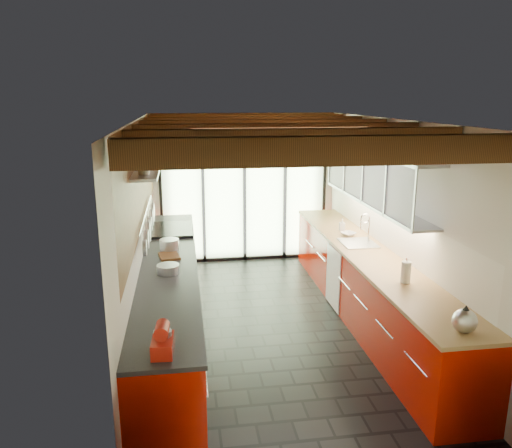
{
  "coord_description": "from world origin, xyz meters",
  "views": [
    {
      "loc": [
        -1.07,
        -5.86,
        2.87
      ],
      "look_at": [
        -0.14,
        0.4,
        1.25
      ],
      "focal_mm": 35.0,
      "sensor_mm": 36.0,
      "label": 1
    }
  ],
  "objects_px": {
    "stand_mixer": "(163,340)",
    "kettle": "(465,319)",
    "paper_towel": "(406,272)",
    "soap_bottle": "(342,225)",
    "bowl": "(348,234)"
  },
  "relations": [
    {
      "from": "kettle",
      "to": "bowl",
      "type": "xyz_separation_m",
      "value": [
        -0.0,
        3.05,
        -0.08
      ]
    },
    {
      "from": "soap_bottle",
      "to": "stand_mixer",
      "type": "bearing_deg",
      "value": -127.27
    },
    {
      "from": "paper_towel",
      "to": "soap_bottle",
      "type": "relative_size",
      "value": 1.59
    },
    {
      "from": "stand_mixer",
      "to": "kettle",
      "type": "relative_size",
      "value": 1.04
    },
    {
      "from": "kettle",
      "to": "bowl",
      "type": "distance_m",
      "value": 3.05
    },
    {
      "from": "stand_mixer",
      "to": "paper_towel",
      "type": "bearing_deg",
      "value": 24.36
    },
    {
      "from": "paper_towel",
      "to": "kettle",
      "type": "bearing_deg",
      "value": -90.0
    },
    {
      "from": "stand_mixer",
      "to": "soap_bottle",
      "type": "height_order",
      "value": "stand_mixer"
    },
    {
      "from": "kettle",
      "to": "paper_towel",
      "type": "xyz_separation_m",
      "value": [
        -0.0,
        1.16,
        0.01
      ]
    },
    {
      "from": "stand_mixer",
      "to": "paper_towel",
      "type": "relative_size",
      "value": 1.05
    },
    {
      "from": "soap_bottle",
      "to": "kettle",
      "type": "bearing_deg",
      "value": -90.0
    },
    {
      "from": "kettle",
      "to": "paper_towel",
      "type": "relative_size",
      "value": 1.01
    },
    {
      "from": "bowl",
      "to": "soap_bottle",
      "type": "bearing_deg",
      "value": 90.0
    },
    {
      "from": "stand_mixer",
      "to": "kettle",
      "type": "xyz_separation_m",
      "value": [
        2.54,
        -0.01,
        0.01
      ]
    },
    {
      "from": "soap_bottle",
      "to": "bowl",
      "type": "relative_size",
      "value": 0.86
    }
  ]
}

